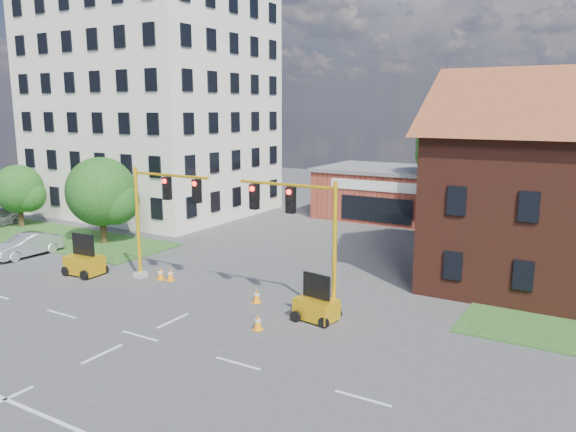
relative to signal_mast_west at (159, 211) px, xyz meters
The scene contains 18 objects.
ground 8.38m from the signal_mast_west, 54.01° to the right, with size 120.00×120.00×0.00m, color #414143.
grass_verge_nw 16.61m from the signal_mast_west, 165.65° to the left, with size 22.00×6.00×0.08m, color #204C1C.
lane_markings 10.73m from the signal_mast_west, 64.17° to the right, with size 60.00×36.00×0.01m, color silver, non-canonical shape.
office_block 23.21m from the signal_mast_west, 134.52° to the left, with size 18.40×15.40×20.60m.
brick_shop 24.44m from the signal_mast_west, 79.71° to the left, with size 12.40×8.40×4.30m.
tree_large 24.01m from the signal_mast_west, 61.96° to the left, with size 7.64×7.28×10.31m.
tree_nw_front 10.47m from the signal_mast_west, 154.03° to the left, with size 4.99×4.76×6.05m.
tree_nw_rear 20.13m from the signal_mast_west, 165.37° to the left, with size 3.98×3.79×4.97m.
signal_mast_west is the anchor object (origin of this frame).
signal_mast_east 8.71m from the signal_mast_west, ahead, with size 5.30×0.60×6.20m.
trailer_west 5.84m from the signal_mast_west, 165.32° to the right, with size 2.08×1.45×2.28m.
trailer_east 10.39m from the signal_mast_west, ahead, with size 1.95×1.44×2.05m.
cone_a 3.61m from the signal_mast_west, 60.32° to the left, with size 0.40×0.40×0.70m.
cone_b 3.61m from the signal_mast_west, 144.96° to the left, with size 0.40×0.40×0.70m.
cone_c 9.43m from the signal_mast_west, 19.77° to the right, with size 0.40×0.40×0.70m.
cone_d 7.22m from the signal_mast_west, ahead, with size 0.40×0.40×0.70m.
pickup_white 19.80m from the signal_mast_west, 27.21° to the left, with size 2.61×5.66×1.57m, color white.
sedan_silver_front 11.69m from the signal_mast_west, behind, with size 1.54×4.40×1.45m, color #A6A7AD.
Camera 1 is at (16.49, -15.76, 9.35)m, focal length 35.00 mm.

